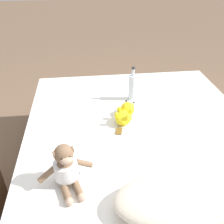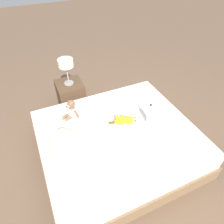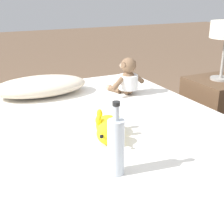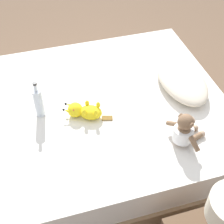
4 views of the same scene
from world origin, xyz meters
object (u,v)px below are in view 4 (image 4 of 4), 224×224
at_px(bed, 100,125).
at_px(glass_bottle, 39,102).
at_px(plush_yellow_creature, 84,111).
at_px(plush_monkey, 185,131).
at_px(pillow, 181,79).

relative_size(bed, glass_bottle, 6.62).
bearing_deg(plush_yellow_creature, plush_monkey, 53.97).
height_order(plush_monkey, plush_yellow_creature, plush_monkey).
height_order(plush_monkey, glass_bottle, glass_bottle).
bearing_deg(plush_monkey, plush_yellow_creature, -126.03).
xyz_separation_m(pillow, plush_monkey, (0.50, -0.22, 0.04)).
relative_size(pillow, glass_bottle, 2.18).
xyz_separation_m(pillow, plush_yellow_creature, (0.11, -0.75, -0.01)).
relative_size(plush_monkey, glass_bottle, 1.03).
distance_m(pillow, glass_bottle, 1.02).
bearing_deg(pillow, plush_yellow_creature, -81.36).
xyz_separation_m(plush_monkey, plush_yellow_creature, (-0.39, -0.53, -0.05)).
xyz_separation_m(plush_yellow_creature, glass_bottle, (-0.10, -0.28, 0.06)).
distance_m(bed, glass_bottle, 0.52).
distance_m(bed, plush_yellow_creature, 0.31).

